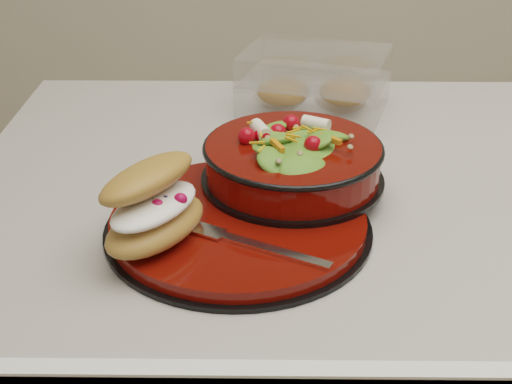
{
  "coord_description": "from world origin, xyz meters",
  "views": [
    {
      "loc": [
        -0.23,
        -0.83,
        1.33
      ],
      "look_at": [
        -0.24,
        -0.11,
        0.94
      ],
      "focal_mm": 50.0,
      "sensor_mm": 36.0,
      "label": 1
    }
  ],
  "objects_px": {
    "fork": "(253,244)",
    "pastry_box": "(315,82)",
    "salad_bowl": "(293,156)",
    "croissant": "(155,205)",
    "dinner_plate": "(239,224)"
  },
  "relations": [
    {
      "from": "croissant",
      "to": "pastry_box",
      "type": "distance_m",
      "value": 0.46
    },
    {
      "from": "dinner_plate",
      "to": "pastry_box",
      "type": "height_order",
      "value": "pastry_box"
    },
    {
      "from": "dinner_plate",
      "to": "fork",
      "type": "height_order",
      "value": "fork"
    },
    {
      "from": "salad_bowl",
      "to": "pastry_box",
      "type": "relative_size",
      "value": 0.89
    },
    {
      "from": "dinner_plate",
      "to": "pastry_box",
      "type": "xyz_separation_m",
      "value": [
        0.11,
        0.37,
        0.03
      ]
    },
    {
      "from": "dinner_plate",
      "to": "fork",
      "type": "distance_m",
      "value": 0.06
    },
    {
      "from": "croissant",
      "to": "salad_bowl",
      "type": "bearing_deg",
      "value": -17.14
    },
    {
      "from": "dinner_plate",
      "to": "salad_bowl",
      "type": "height_order",
      "value": "salad_bowl"
    },
    {
      "from": "salad_bowl",
      "to": "croissant",
      "type": "height_order",
      "value": "salad_bowl"
    },
    {
      "from": "croissant",
      "to": "fork",
      "type": "height_order",
      "value": "croissant"
    },
    {
      "from": "fork",
      "to": "pastry_box",
      "type": "xyz_separation_m",
      "value": [
        0.09,
        0.43,
        0.02
      ]
    },
    {
      "from": "salad_bowl",
      "to": "pastry_box",
      "type": "bearing_deg",
      "value": 81.23
    },
    {
      "from": "salad_bowl",
      "to": "fork",
      "type": "bearing_deg",
      "value": -107.46
    },
    {
      "from": "croissant",
      "to": "pastry_box",
      "type": "height_order",
      "value": "croissant"
    },
    {
      "from": "salad_bowl",
      "to": "dinner_plate",
      "type": "bearing_deg",
      "value": -126.29
    }
  ]
}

